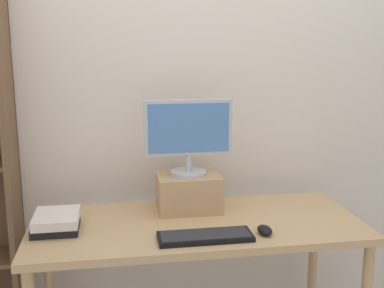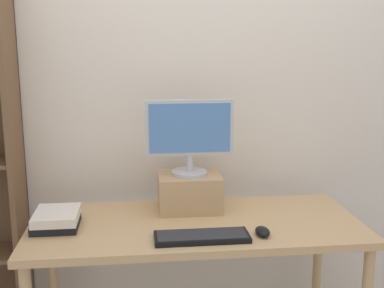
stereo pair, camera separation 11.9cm
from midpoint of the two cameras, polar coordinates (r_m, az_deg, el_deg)
back_wall at (r=2.72m, az=0.42°, el=5.20°), size 7.00×0.08×2.60m
desk at (r=2.39m, az=1.91°, el=-10.95°), size 1.59×0.69×0.77m
riser_box at (r=2.50m, az=1.08°, el=-5.72°), size 0.32×0.25×0.19m
computer_monitor at (r=2.42m, az=1.11°, el=1.24°), size 0.44×0.18×0.39m
keyboard at (r=2.16m, az=2.80°, el=-10.92°), size 0.42×0.15×0.02m
computer_mouse at (r=2.23m, az=9.90°, el=-10.19°), size 0.06×0.10×0.04m
book_stack at (r=2.34m, az=-14.37°, el=-8.67°), size 0.21×0.24×0.08m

